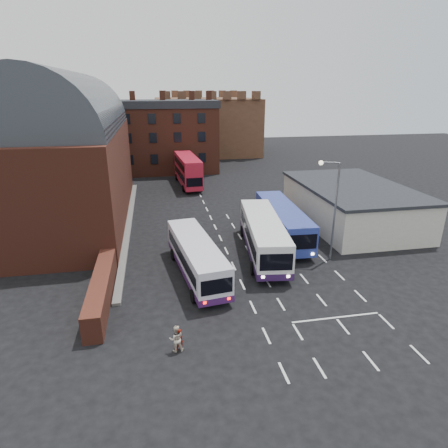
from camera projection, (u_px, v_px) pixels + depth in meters
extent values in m
plane|color=black|center=(250.00, 301.00, 26.32)|extent=(180.00, 180.00, 0.00)
cube|color=#602B1E|center=(68.00, 176.00, 41.34)|extent=(12.00, 28.00, 10.00)
cylinder|color=#1E2328|center=(61.00, 129.00, 39.64)|extent=(12.00, 26.00, 12.00)
cube|color=#602B1E|center=(102.00, 289.00, 26.10)|extent=(1.20, 10.00, 1.80)
cube|color=beige|center=(351.00, 205.00, 41.16)|extent=(10.00, 16.00, 4.00)
cube|color=#282B30|center=(353.00, 186.00, 40.44)|extent=(10.40, 16.40, 0.30)
cube|color=brown|center=(153.00, 140.00, 65.91)|extent=(22.00, 10.00, 11.00)
cube|color=brown|center=(205.00, 126.00, 86.28)|extent=(22.00, 22.00, 12.00)
cube|color=silver|center=(196.00, 256.00, 29.36)|extent=(3.90, 11.08, 2.47)
cube|color=black|center=(196.00, 254.00, 29.31)|extent=(3.80, 9.90, 0.89)
cylinder|color=black|center=(173.00, 254.00, 32.50)|extent=(0.41, 1.01, 0.99)
cylinder|color=black|center=(193.00, 296.00, 25.99)|extent=(0.41, 1.01, 0.99)
cylinder|color=black|center=(201.00, 251.00, 33.23)|extent=(0.41, 1.01, 0.99)
cylinder|color=black|center=(227.00, 290.00, 26.71)|extent=(0.41, 1.01, 0.99)
cube|color=white|center=(263.00, 234.00, 33.15)|extent=(4.31, 12.48, 2.78)
cube|color=black|center=(263.00, 232.00, 33.09)|extent=(4.22, 11.30, 1.00)
cylinder|color=black|center=(287.00, 267.00, 30.05)|extent=(0.45, 1.14, 1.11)
cylinder|color=black|center=(270.00, 231.00, 37.77)|extent=(0.45, 1.14, 1.11)
cylinder|color=black|center=(253.00, 268.00, 29.90)|extent=(0.45, 1.14, 1.11)
cylinder|color=black|center=(242.00, 231.00, 37.62)|extent=(0.45, 1.14, 1.11)
cube|color=#2C3B94|center=(282.00, 220.00, 36.71)|extent=(3.26, 12.08, 2.72)
cube|color=black|center=(283.00, 219.00, 36.66)|extent=(3.26, 10.88, 0.98)
cylinder|color=black|center=(308.00, 247.00, 33.81)|extent=(0.35, 1.10, 1.09)
cylinder|color=black|center=(283.00, 219.00, 41.30)|extent=(0.35, 1.10, 1.09)
cylinder|color=black|center=(279.00, 249.00, 33.45)|extent=(0.35, 1.10, 1.09)
cylinder|color=black|center=(259.00, 220.00, 40.95)|extent=(0.35, 1.10, 1.09)
cube|color=red|center=(188.00, 169.00, 56.65)|extent=(3.32, 11.46, 4.01)
cube|color=black|center=(188.00, 173.00, 56.85)|extent=(3.30, 10.27, 0.93)
cylinder|color=black|center=(201.00, 188.00, 54.36)|extent=(0.36, 1.05, 1.03)
cylinder|color=black|center=(192.00, 176.00, 61.29)|extent=(0.36, 1.05, 1.03)
cylinder|color=black|center=(183.00, 189.00, 53.76)|extent=(0.36, 1.05, 1.03)
cylinder|color=black|center=(176.00, 177.00, 60.69)|extent=(0.36, 1.05, 1.03)
cylinder|color=slate|center=(335.00, 213.00, 31.34)|extent=(0.17, 0.17, 8.48)
cylinder|color=slate|center=(331.00, 163.00, 30.03)|extent=(1.41, 0.66, 0.11)
sphere|color=#FFF2CC|center=(321.00, 163.00, 30.19)|extent=(0.38, 0.38, 0.38)
imported|color=#971103|center=(179.00, 339.00, 21.21)|extent=(0.60, 0.50, 1.39)
imported|color=beige|center=(176.00, 339.00, 21.06)|extent=(0.82, 0.65, 1.64)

